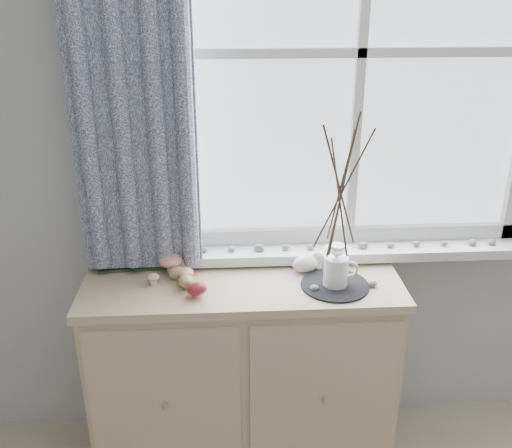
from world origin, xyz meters
name	(u,v)px	position (x,y,z in m)	size (l,w,h in m)	color
sideboard	(243,372)	(-0.15, 1.75, 0.43)	(1.20, 0.45, 0.85)	tan
botanical_book	(131,244)	(-0.57, 1.86, 0.96)	(0.31, 0.13, 0.22)	#1C3B22
toadstool_cluster	(172,266)	(-0.41, 1.79, 0.90)	(0.17, 0.15, 0.08)	silver
wooden_eggs	(187,281)	(-0.35, 1.71, 0.88)	(0.14, 0.18, 0.08)	#A2835A
songbird_figurine	(306,262)	(0.10, 1.81, 0.89)	(0.15, 0.07, 0.08)	white
crocheted_doily	(335,285)	(0.19, 1.69, 0.85)	(0.25, 0.25, 0.01)	black
twig_pitcher	(341,187)	(0.19, 1.69, 1.24)	(0.25, 0.25, 0.68)	white
sideboard_pebbles	(322,275)	(0.15, 1.75, 0.86)	(0.33, 0.23, 0.02)	gray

